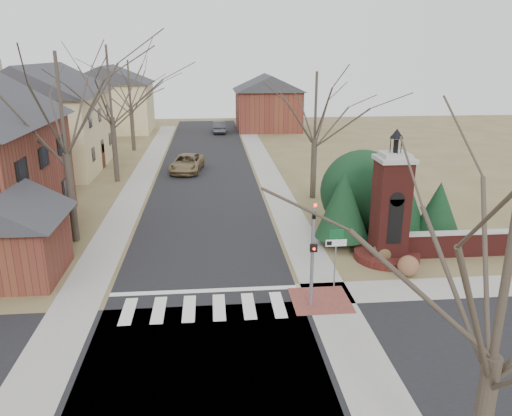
{
  "coord_description": "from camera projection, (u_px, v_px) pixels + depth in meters",
  "views": [
    {
      "loc": [
        0.44,
        -17.2,
        9.88
      ],
      "look_at": [
        2.58,
        6.0,
        2.52
      ],
      "focal_mm": 35.0,
      "sensor_mm": 36.0,
      "label": 1
    }
  ],
  "objects": [
    {
      "name": "distant_car",
      "position": [
        219.0,
        127.0,
        62.65
      ],
      "size": [
        1.56,
        4.39,
        1.44
      ],
      "primitive_type": "imported",
      "rotation": [
        0.0,
        0.0,
        3.13
      ],
      "color": "#393C42",
      "rests_on": "ground"
    },
    {
      "name": "sidewalk_left",
      "position": [
        141.0,
        180.0,
        39.7
      ],
      "size": [
        2.0,
        60.0,
        0.02
      ],
      "primitive_type": "cube",
      "color": "gray",
      "rests_on": "ground"
    },
    {
      "name": "evergreen_mass",
      "position": [
        363.0,
        188.0,
        28.36
      ],
      "size": [
        4.8,
        4.8,
        4.8
      ],
      "primitive_type": "sphere",
      "color": "black",
      "rests_on": "ground"
    },
    {
      "name": "house_distant_left",
      "position": [
        110.0,
        98.0,
        62.51
      ],
      "size": [
        10.8,
        8.8,
        8.53
      ],
      "color": "beige",
      "rests_on": "ground"
    },
    {
      "name": "curb_apron",
      "position": [
        320.0,
        300.0,
        20.64
      ],
      "size": [
        2.4,
        2.4,
        0.02
      ],
      "primitive_type": "cube",
      "color": "brown",
      "rests_on": "ground"
    },
    {
      "name": "dry_shrub_right",
      "position": [
        408.0,
        266.0,
        22.79
      ],
      "size": [
        0.97,
        0.97,
        0.97
      ],
      "primitive_type": "sphere",
      "color": "brown",
      "rests_on": "ground"
    },
    {
      "name": "main_street",
      "position": [
        206.0,
        179.0,
        40.16
      ],
      "size": [
        8.0,
        70.0,
        0.01
      ],
      "primitive_type": "cube",
      "color": "black",
      "rests_on": "ground"
    },
    {
      "name": "evergreen_near",
      "position": [
        343.0,
        204.0,
        25.86
      ],
      "size": [
        2.8,
        2.8,
        4.1
      ],
      "color": "#473D33",
      "rests_on": "ground"
    },
    {
      "name": "ground",
      "position": [
        204.0,
        318.0,
        19.27
      ],
      "size": [
        120.0,
        120.0,
        0.0
      ],
      "primitive_type": "plane",
      "color": "brown",
      "rests_on": "ground"
    },
    {
      "name": "stop_bar",
      "position": [
        204.0,
        291.0,
        21.45
      ],
      "size": [
        8.0,
        0.35,
        0.02
      ],
      "primitive_type": "cube",
      "color": "silver",
      "rests_on": "ground"
    },
    {
      "name": "brick_garden_wall",
      "position": [
        474.0,
        243.0,
        25.0
      ],
      "size": [
        7.5,
        0.5,
        1.3
      ],
      "color": "#531C18",
      "rests_on": "ground"
    },
    {
      "name": "pickup_truck",
      "position": [
        187.0,
        163.0,
        42.45
      ],
      "size": [
        3.09,
        5.5,
        1.45
      ],
      "primitive_type": "imported",
      "rotation": [
        0.0,
        0.0,
        -0.13
      ],
      "color": "brown",
      "rests_on": "ground"
    },
    {
      "name": "dry_shrub_left",
      "position": [
        382.0,
        253.0,
        24.24
      ],
      "size": [
        0.98,
        0.98,
        0.98
      ],
      "primitive_type": "sphere",
      "color": "#503E24",
      "rests_on": "ground"
    },
    {
      "name": "traffic_signal_pole",
      "position": [
        313.0,
        247.0,
        19.41
      ],
      "size": [
        0.28,
        0.41,
        4.5
      ],
      "color": "slate",
      "rests_on": "ground"
    },
    {
      "name": "brick_gate_monument",
      "position": [
        390.0,
        217.0,
        24.15
      ],
      "size": [
        3.2,
        3.2,
        6.47
      ],
      "color": "#531C18",
      "rests_on": "ground"
    },
    {
      "name": "bare_tree_4",
      "position": [
        511.0,
        248.0,
        9.34
      ],
      "size": [
        6.65,
        6.65,
        9.21
      ],
      "color": "#473D33",
      "rests_on": "ground"
    },
    {
      "name": "house_stucco_left",
      "position": [
        45.0,
        116.0,
        42.34
      ],
      "size": [
        9.8,
        12.8,
        9.28
      ],
      "color": "beige",
      "rests_on": "ground"
    },
    {
      "name": "garage_left",
      "position": [
        11.0,
        231.0,
        22.12
      ],
      "size": [
        4.8,
        4.8,
        4.29
      ],
      "color": "brown",
      "rests_on": "ground"
    },
    {
      "name": "evergreen_mid",
      "position": [
        397.0,
        190.0,
        27.19
      ],
      "size": [
        3.4,
        3.4,
        4.7
      ],
      "color": "#473D33",
      "rests_on": "ground"
    },
    {
      "name": "cross_street",
      "position": [
        203.0,
        365.0,
        16.42
      ],
      "size": [
        120.0,
        8.0,
        0.01
      ],
      "primitive_type": "cube",
      "color": "black",
      "rests_on": "ground"
    },
    {
      "name": "bare_tree_2",
      "position": [
        129.0,
        81.0,
        49.73
      ],
      "size": [
        7.35,
        7.35,
        10.19
      ],
      "color": "#473D33",
      "rests_on": "ground"
    },
    {
      "name": "crosswalk_zone",
      "position": [
        204.0,
        308.0,
        20.03
      ],
      "size": [
        8.0,
        2.2,
        0.02
      ],
      "primitive_type": "cube",
      "color": "silver",
      "rests_on": "ground"
    },
    {
      "name": "house_distant_right",
      "position": [
        268.0,
        101.0,
        64.44
      ],
      "size": [
        8.8,
        8.8,
        7.3
      ],
      "color": "brown",
      "rests_on": "ground"
    },
    {
      "name": "sign_post",
      "position": [
        336.0,
        247.0,
        21.06
      ],
      "size": [
        0.9,
        0.07,
        2.75
      ],
      "color": "slate",
      "rests_on": "ground"
    },
    {
      "name": "sidewalk_right_main",
      "position": [
        270.0,
        178.0,
        40.61
      ],
      "size": [
        2.0,
        60.0,
        0.02
      ],
      "primitive_type": "cube",
      "color": "gray",
      "rests_on": "ground"
    },
    {
      "name": "evergreen_far",
      "position": [
        439.0,
        207.0,
        26.63
      ],
      "size": [
        2.4,
        2.4,
        3.3
      ],
      "color": "#473D33",
      "rests_on": "ground"
    },
    {
      "name": "bare_tree_0",
      "position": [
        60.0,
        97.0,
        24.89
      ],
      "size": [
        8.05,
        8.05,
        11.15
      ],
      "color": "#473D33",
      "rests_on": "ground"
    },
    {
      "name": "bare_tree_1",
      "position": [
        108.0,
        77.0,
        37.13
      ],
      "size": [
        8.4,
        8.4,
        11.64
      ],
      "color": "#473D33",
      "rests_on": "ground"
    },
    {
      "name": "bare_tree_3",
      "position": [
        316.0,
        101.0,
        33.1
      ],
      "size": [
        7.0,
        7.0,
        9.7
      ],
      "color": "#473D33",
      "rests_on": "ground"
    }
  ]
}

